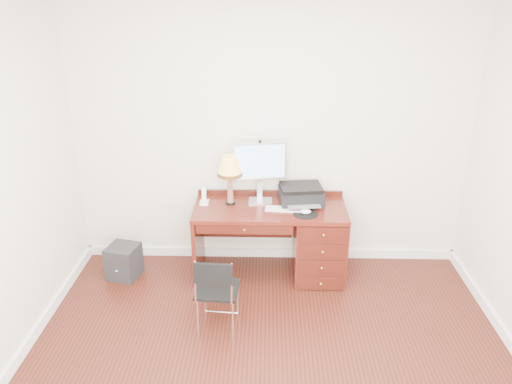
{
  "coord_description": "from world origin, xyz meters",
  "views": [
    {
      "loc": [
        -0.03,
        -3.07,
        2.79
      ],
      "look_at": [
        -0.13,
        1.2,
        1.0
      ],
      "focal_mm": 35.0,
      "sensor_mm": 36.0,
      "label": 1
    }
  ],
  "objects_px": {
    "chair": "(217,287)",
    "phone": "(204,199)",
    "desk": "(302,238)",
    "equipment_box": "(124,261)",
    "monitor": "(261,165)",
    "printer": "(301,194)",
    "leg_lamp": "(230,169)"
  },
  "relations": [
    {
      "from": "desk",
      "to": "equipment_box",
      "type": "xyz_separation_m",
      "value": [
        -1.81,
        -0.1,
        -0.24
      ]
    },
    {
      "from": "chair",
      "to": "equipment_box",
      "type": "height_order",
      "value": "chair"
    },
    {
      "from": "monitor",
      "to": "chair",
      "type": "height_order",
      "value": "monitor"
    },
    {
      "from": "monitor",
      "to": "equipment_box",
      "type": "distance_m",
      "value": 1.71
    },
    {
      "from": "desk",
      "to": "leg_lamp",
      "type": "relative_size",
      "value": 2.99
    },
    {
      "from": "phone",
      "to": "chair",
      "type": "height_order",
      "value": "phone"
    },
    {
      "from": "phone",
      "to": "leg_lamp",
      "type": "bearing_deg",
      "value": 7.18
    },
    {
      "from": "leg_lamp",
      "to": "phone",
      "type": "xyz_separation_m",
      "value": [
        -0.26,
        -0.02,
        -0.32
      ]
    },
    {
      "from": "chair",
      "to": "equipment_box",
      "type": "bearing_deg",
      "value": 144.82
    },
    {
      "from": "monitor",
      "to": "printer",
      "type": "height_order",
      "value": "monitor"
    },
    {
      "from": "leg_lamp",
      "to": "equipment_box",
      "type": "bearing_deg",
      "value": -170.79
    },
    {
      "from": "monitor",
      "to": "equipment_box",
      "type": "height_order",
      "value": "monitor"
    },
    {
      "from": "monitor",
      "to": "leg_lamp",
      "type": "xyz_separation_m",
      "value": [
        -0.3,
        -0.08,
        -0.02
      ]
    },
    {
      "from": "desk",
      "to": "chair",
      "type": "bearing_deg",
      "value": -128.24
    },
    {
      "from": "printer",
      "to": "equipment_box",
      "type": "relative_size",
      "value": 1.34
    },
    {
      "from": "chair",
      "to": "equipment_box",
      "type": "xyz_separation_m",
      "value": [
        -1.04,
        0.87,
        -0.28
      ]
    },
    {
      "from": "printer",
      "to": "chair",
      "type": "xyz_separation_m",
      "value": [
        -0.75,
        -1.08,
        -0.39
      ]
    },
    {
      "from": "printer",
      "to": "leg_lamp",
      "type": "distance_m",
      "value": 0.76
    },
    {
      "from": "equipment_box",
      "to": "chair",
      "type": "bearing_deg",
      "value": -26.16
    },
    {
      "from": "chair",
      "to": "phone",
      "type": "bearing_deg",
      "value": 106.39
    },
    {
      "from": "desk",
      "to": "phone",
      "type": "relative_size",
      "value": 8.42
    },
    {
      "from": "leg_lamp",
      "to": "chair",
      "type": "distance_m",
      "value": 1.24
    },
    {
      "from": "monitor",
      "to": "leg_lamp",
      "type": "bearing_deg",
      "value": -176.69
    },
    {
      "from": "phone",
      "to": "equipment_box",
      "type": "bearing_deg",
      "value": -167.71
    },
    {
      "from": "printer",
      "to": "phone",
      "type": "bearing_deg",
      "value": 176.42
    },
    {
      "from": "printer",
      "to": "chair",
      "type": "distance_m",
      "value": 1.37
    },
    {
      "from": "equipment_box",
      "to": "monitor",
      "type": "bearing_deg",
      "value": 24.06
    },
    {
      "from": "desk",
      "to": "chair",
      "type": "xyz_separation_m",
      "value": [
        -0.76,
        -0.97,
        0.04
      ]
    },
    {
      "from": "equipment_box",
      "to": "desk",
      "type": "bearing_deg",
      "value": 16.8
    },
    {
      "from": "desk",
      "to": "chair",
      "type": "height_order",
      "value": "desk"
    },
    {
      "from": "chair",
      "to": "printer",
      "type": "bearing_deg",
      "value": 59.83
    },
    {
      "from": "printer",
      "to": "phone",
      "type": "relative_size",
      "value": 2.57
    }
  ]
}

